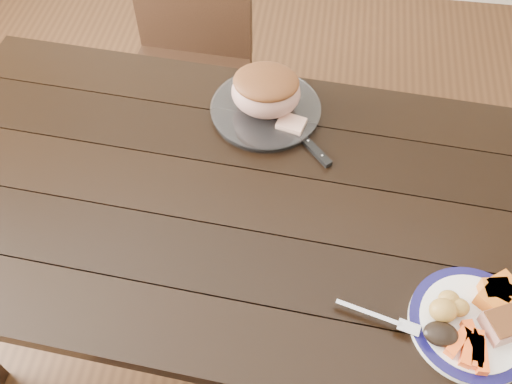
# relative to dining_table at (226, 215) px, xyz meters

# --- Properties ---
(ground) EXTENTS (4.00, 4.00, 0.00)m
(ground) POSITION_rel_dining_table_xyz_m (0.00, 0.00, -0.66)
(ground) COLOR #472B16
(ground) RESTS_ON ground
(dining_table) EXTENTS (1.66, 1.00, 0.75)m
(dining_table) POSITION_rel_dining_table_xyz_m (0.00, 0.00, 0.00)
(dining_table) COLOR black
(dining_table) RESTS_ON ground
(chair_far) EXTENTS (0.44, 0.45, 0.93)m
(chair_far) POSITION_rel_dining_table_xyz_m (-0.27, 0.74, -0.13)
(chair_far) COLOR black
(chair_far) RESTS_ON ground
(dinner_plate) EXTENTS (0.26, 0.26, 0.02)m
(dinner_plate) POSITION_rel_dining_table_xyz_m (0.57, -0.26, 0.10)
(dinner_plate) COLOR white
(dinner_plate) RESTS_ON dining_table
(plate_rim) EXTENTS (0.26, 0.26, 0.02)m
(plate_rim) POSITION_rel_dining_table_xyz_m (0.57, -0.26, 0.11)
(plate_rim) COLOR #100D42
(plate_rim) RESTS_ON dinner_plate
(serving_platter) EXTENTS (0.29, 0.29, 0.02)m
(serving_platter) POSITION_rel_dining_table_xyz_m (0.06, 0.29, 0.10)
(serving_platter) COLOR white
(serving_platter) RESTS_ON dining_table
(pork_slice) EXTENTS (0.10, 0.10, 0.04)m
(pork_slice) POSITION_rel_dining_table_xyz_m (0.63, -0.27, 0.13)
(pork_slice) COLOR tan
(pork_slice) RESTS_ON dinner_plate
(roasted_potatoes) EXTENTS (0.08, 0.07, 0.05)m
(roasted_potatoes) POSITION_rel_dining_table_xyz_m (0.51, -0.25, 0.13)
(roasted_potatoes) COLOR gold
(roasted_potatoes) RESTS_ON dinner_plate
(carrot_batons) EXTENTS (0.08, 0.11, 0.02)m
(carrot_batons) POSITION_rel_dining_table_xyz_m (0.56, -0.32, 0.12)
(carrot_batons) COLOR #FE5615
(carrot_batons) RESTS_ON dinner_plate
(pumpkin_wedges) EXTENTS (0.11, 0.11, 0.04)m
(pumpkin_wedges) POSITION_rel_dining_table_xyz_m (0.62, -0.20, 0.13)
(pumpkin_wedges) COLOR orange
(pumpkin_wedges) RESTS_ON dinner_plate
(dark_mushroom) EXTENTS (0.07, 0.05, 0.03)m
(dark_mushroom) POSITION_rel_dining_table_xyz_m (0.49, -0.31, 0.13)
(dark_mushroom) COLOR black
(dark_mushroom) RESTS_ON dinner_plate
(fork) EXTENTS (0.18, 0.06, 0.00)m
(fork) POSITION_rel_dining_table_xyz_m (0.38, -0.28, 0.11)
(fork) COLOR silver
(fork) RESTS_ON dinner_plate
(roast_joint) EXTENTS (0.18, 0.16, 0.12)m
(roast_joint) POSITION_rel_dining_table_xyz_m (0.06, 0.29, 0.17)
(roast_joint) COLOR #A87466
(roast_joint) RESTS_ON serving_platter
(cut_slice) EXTENTS (0.08, 0.07, 0.02)m
(cut_slice) POSITION_rel_dining_table_xyz_m (0.14, 0.23, 0.12)
(cut_slice) COLOR tan
(cut_slice) RESTS_ON serving_platter
(carving_knife) EXTENTS (0.23, 0.25, 0.01)m
(carving_knife) POSITION_rel_dining_table_xyz_m (0.18, 0.19, 0.10)
(carving_knife) COLOR silver
(carving_knife) RESTS_ON dining_table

